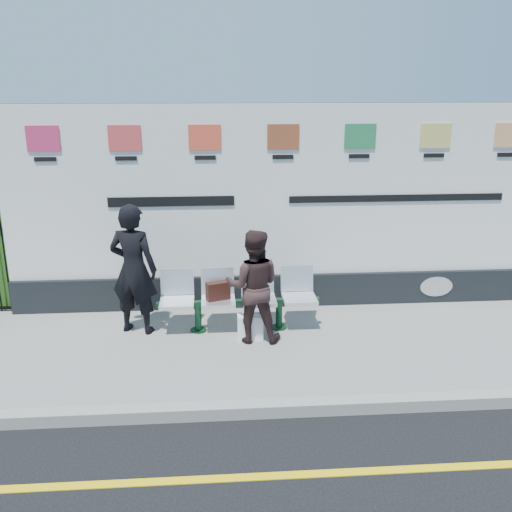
% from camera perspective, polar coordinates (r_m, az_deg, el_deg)
% --- Properties ---
extents(ground, '(80.00, 80.00, 0.00)m').
position_cam_1_polar(ground, '(5.55, 1.81, -21.16)').
color(ground, black).
extents(pavement, '(14.00, 3.00, 0.12)m').
position_cam_1_polar(pavement, '(7.63, -0.17, -9.08)').
color(pavement, gray).
rests_on(pavement, ground).
extents(kerb, '(14.00, 0.18, 0.14)m').
position_cam_1_polar(kerb, '(6.32, 0.83, -15.03)').
color(kerb, gray).
rests_on(kerb, ground).
extents(yellow_line, '(14.00, 0.10, 0.01)m').
position_cam_1_polar(yellow_line, '(5.54, 1.81, -21.13)').
color(yellow_line, yellow).
rests_on(yellow_line, ground).
extents(billboard, '(8.00, 0.30, 3.00)m').
position_cam_1_polar(billboard, '(8.47, 2.55, 3.43)').
color(billboard, black).
rests_on(billboard, pavement).
extents(bench, '(2.14, 0.58, 0.46)m').
position_cam_1_polar(bench, '(7.90, -1.74, -5.82)').
color(bench, silver).
rests_on(bench, pavement).
extents(woman_left, '(0.75, 0.61, 1.79)m').
position_cam_1_polar(woman_left, '(7.78, -12.14, -1.31)').
color(woman_left, black).
rests_on(woman_left, pavement).
extents(woman_right, '(0.80, 0.65, 1.51)m').
position_cam_1_polar(woman_right, '(7.41, -0.27, -3.02)').
color(woman_right, '#31201F').
rests_on(woman_right, pavement).
extents(handbag_brown, '(0.34, 0.23, 0.25)m').
position_cam_1_polar(handbag_brown, '(7.76, -3.82, -3.49)').
color(handbag_brown, black).
rests_on(handbag_brown, bench).
extents(carrier_bag_white, '(0.34, 0.20, 0.34)m').
position_cam_1_polar(carrier_bag_white, '(7.66, -0.59, -7.07)').
color(carrier_bag_white, white).
rests_on(carrier_bag_white, pavement).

